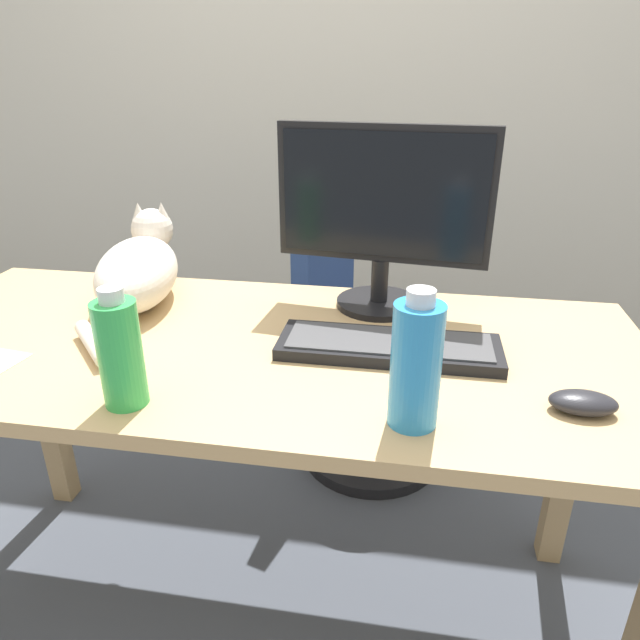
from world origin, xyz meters
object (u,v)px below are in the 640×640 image
at_px(office_chair, 361,358).
at_px(cat, 139,268).
at_px(water_bottle, 416,364).
at_px(computer_mouse, 583,403).
at_px(spray_bottle, 120,352).
at_px(keyboard, 389,346).
at_px(monitor, 383,212).

relative_size(office_chair, cat, 1.48).
relative_size(office_chair, water_bottle, 3.91).
distance_m(computer_mouse, spray_bottle, 0.76).
height_order(water_bottle, spray_bottle, water_bottle).
xyz_separation_m(keyboard, water_bottle, (0.05, -0.24, 0.09)).
bearing_deg(cat, keyboard, -16.92).
bearing_deg(cat, computer_mouse, -20.47).
bearing_deg(keyboard, spray_bottle, -148.40).
height_order(office_chair, computer_mouse, office_chair).
xyz_separation_m(cat, computer_mouse, (0.94, -0.35, -0.06)).
bearing_deg(monitor, keyboard, -80.89).
height_order(office_chair, monitor, monitor).
bearing_deg(computer_mouse, cat, 159.53).
distance_m(cat, water_bottle, 0.79).
height_order(monitor, spray_bottle, monitor).
xyz_separation_m(keyboard, spray_bottle, (-0.43, -0.26, 0.08)).
relative_size(computer_mouse, spray_bottle, 0.53).
xyz_separation_m(monitor, cat, (-0.57, -0.05, -0.15)).
relative_size(cat, computer_mouse, 5.46).
relative_size(office_chair, monitor, 1.86).
bearing_deg(water_bottle, office_chair, 100.18).
xyz_separation_m(water_bottle, spray_bottle, (-0.48, -0.02, -0.01)).
bearing_deg(computer_mouse, water_bottle, -164.46).
xyz_separation_m(office_chair, computer_mouse, (0.44, -0.85, 0.40)).
height_order(office_chair, keyboard, office_chair).
relative_size(keyboard, water_bottle, 1.93).
relative_size(cat, spray_bottle, 2.89).
xyz_separation_m(cat, water_bottle, (0.66, -0.43, 0.02)).
distance_m(keyboard, water_bottle, 0.26).
xyz_separation_m(office_chair, spray_bottle, (-0.31, -0.94, 0.47)).
distance_m(keyboard, cat, 0.64).
xyz_separation_m(monitor, computer_mouse, (0.37, -0.40, -0.21)).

